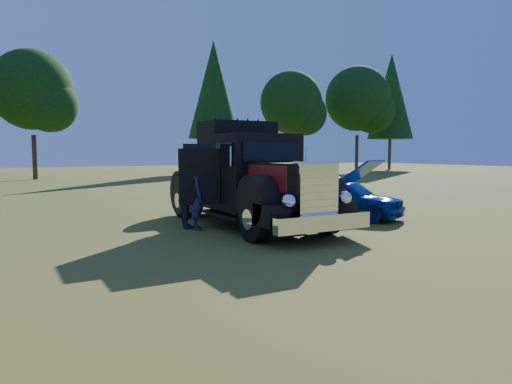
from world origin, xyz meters
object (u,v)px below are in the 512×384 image
object	(u,v)px
spectator_near	(197,196)
spectator_far	(189,197)
hotrod_coupe	(345,198)
diamond_t_truck	(251,181)

from	to	relation	value
spectator_near	spectator_far	distance (m)	0.48
hotrod_coupe	spectator_near	world-z (taller)	hotrod_coupe
diamond_t_truck	spectator_near	world-z (taller)	diamond_t_truck
diamond_t_truck	spectator_far	size ratio (longest dim) A/B	4.25
diamond_t_truck	spectator_near	distance (m)	1.62
diamond_t_truck	hotrod_coupe	size ratio (longest dim) A/B	1.69
spectator_near	spectator_far	size ratio (longest dim) A/B	1.09
hotrod_coupe	spectator_far	xyz separation A→B (m)	(-5.00, 0.70, 0.20)
spectator_near	spectator_far	xyz separation A→B (m)	(-0.03, 0.47, -0.07)
hotrod_coupe	spectator_near	distance (m)	4.98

